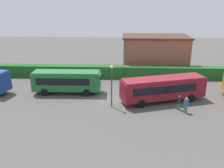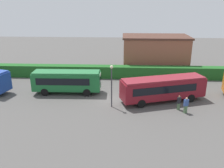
% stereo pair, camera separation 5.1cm
% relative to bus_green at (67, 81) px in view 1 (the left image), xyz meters
% --- Properties ---
extents(ground_plane, '(107.73, 107.73, 0.00)m').
position_rel_bus_green_xyz_m(ground_plane, '(5.88, -1.76, -1.73)').
color(ground_plane, '#514F4C').
extents(bus_green, '(8.89, 2.51, 2.98)m').
position_rel_bus_green_xyz_m(bus_green, '(0.00, 0.00, 0.00)').
color(bus_green, '#19602D').
rests_on(bus_green, ground_plane).
extents(bus_maroon, '(10.44, 5.42, 2.96)m').
position_rel_bus_green_xyz_m(bus_maroon, '(12.08, -2.08, -0.00)').
color(bus_maroon, maroon).
rests_on(bus_maroon, ground_plane).
extents(person_left, '(0.47, 0.47, 1.70)m').
position_rel_bus_green_xyz_m(person_left, '(13.51, -4.44, -0.83)').
color(person_left, '#4C6B47').
rests_on(person_left, ground_plane).
extents(person_center, '(0.54, 0.42, 1.81)m').
position_rel_bus_green_xyz_m(person_center, '(14.08, -5.21, -0.78)').
color(person_center, '#4C6B47').
rests_on(person_center, ground_plane).
extents(hedge_row, '(65.86, 1.65, 1.88)m').
position_rel_bus_green_xyz_m(hedge_row, '(5.88, 7.07, -0.79)').
color(hedge_row, '#1F5A21').
rests_on(hedge_row, ground_plane).
extents(depot_building, '(11.13, 6.54, 6.03)m').
position_rel_bus_green_xyz_m(depot_building, '(12.67, 11.61, 1.30)').
color(depot_building, brown).
rests_on(depot_building, ground_plane).
extents(lamppost, '(0.36, 0.36, 4.90)m').
position_rel_bus_green_xyz_m(lamppost, '(6.02, -3.99, 1.38)').
color(lamppost, '#38383D').
rests_on(lamppost, ground_plane).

